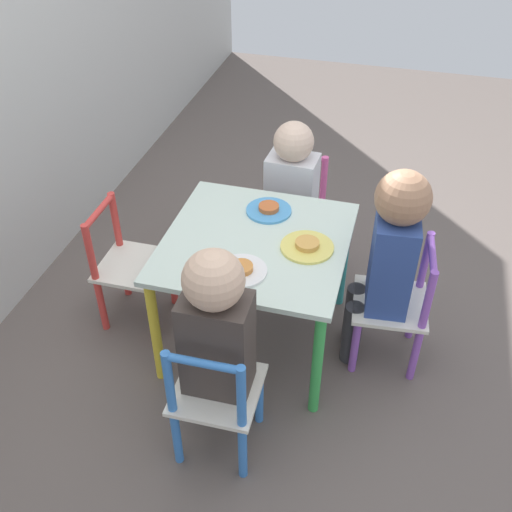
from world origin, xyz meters
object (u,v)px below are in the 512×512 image
object	(u,v)px
chair_blue	(215,398)
chair_red	(128,267)
plate_front	(307,246)
plate_left	(241,270)
chair_pink	(293,215)
chair_purple	(396,306)
storage_bin	(221,214)
plate_right	(269,210)
kids_table	(256,254)
child_front	(389,253)
child_right	(291,188)
child_left	(218,334)

from	to	relation	value
chair_blue	chair_red	distance (m)	0.72
plate_front	plate_left	world-z (taller)	same
chair_pink	chair_purple	world-z (taller)	same
storage_bin	chair_pink	bearing A→B (deg)	-114.70
plate_right	chair_pink	bearing A→B (deg)	-4.84
chair_pink	plate_front	bearing A→B (deg)	-70.31
kids_table	storage_bin	world-z (taller)	kids_table
kids_table	storage_bin	size ratio (longest dim) A/B	2.52
plate_right	plate_front	bearing A→B (deg)	-135.00
chair_red	plate_left	bearing A→B (deg)	-109.42
chair_purple	child_front	distance (m)	0.24
chair_blue	child_right	size ratio (longest dim) A/B	0.72
chair_red	chair_pink	bearing A→B (deg)	-46.83
child_right	storage_bin	world-z (taller)	child_right
child_front	chair_pink	bearing A→B (deg)	-143.12
chair_pink	plate_front	xyz separation A→B (m)	(-0.51, -0.15, 0.24)
child_right	plate_left	bearing A→B (deg)	-89.10
child_left	plate_left	size ratio (longest dim) A/B	4.58
chair_blue	child_right	world-z (taller)	child_right
chair_red	child_right	distance (m)	0.72
kids_table	plate_right	world-z (taller)	plate_right
chair_purple	child_left	size ratio (longest dim) A/B	0.66
chair_blue	chair_red	size ratio (longest dim) A/B	1.00
chair_blue	chair_purple	bearing A→B (deg)	-133.01
child_right	child_front	distance (m)	0.59
kids_table	plate_left	xyz separation A→B (m)	(-0.18, 0.00, 0.07)
plate_left	storage_bin	size ratio (longest dim) A/B	0.67
plate_front	storage_bin	bearing A→B (deg)	38.29
chair_purple	child_front	xyz separation A→B (m)	(-0.01, 0.06, 0.24)
storage_bin	child_front	bearing A→B (deg)	-128.53
chair_blue	storage_bin	xyz separation A→B (m)	(1.20, 0.38, -0.18)
chair_pink	plate_right	size ratio (longest dim) A/B	3.02
storage_bin	plate_left	bearing A→B (deg)	-157.19
child_left	storage_bin	bearing A→B (deg)	-72.98
chair_red	child_front	bearing A→B (deg)	-87.83
plate_right	plate_left	world-z (taller)	same
plate_front	plate_left	xyz separation A→B (m)	(-0.18, 0.18, 0.00)
kids_table	child_right	bearing A→B (deg)	-3.14
chair_purple	plate_left	xyz separation A→B (m)	(-0.22, 0.51, 0.24)
plate_right	plate_left	xyz separation A→B (m)	(-0.36, 0.00, 0.00)
chair_pink	storage_bin	world-z (taller)	chair_pink
chair_purple	plate_right	xyz separation A→B (m)	(0.13, 0.51, 0.24)
plate_front	plate_right	bearing A→B (deg)	45.00
kids_table	chair_purple	distance (m)	0.54
chair_red	plate_front	distance (m)	0.73
child_front	storage_bin	size ratio (longest dim) A/B	3.15
chair_blue	plate_left	bearing A→B (deg)	-89.37
plate_left	storage_bin	world-z (taller)	plate_left
child_right	plate_front	xyz separation A→B (m)	(-0.45, -0.15, 0.07)
chair_pink	child_front	size ratio (longest dim) A/B	0.64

